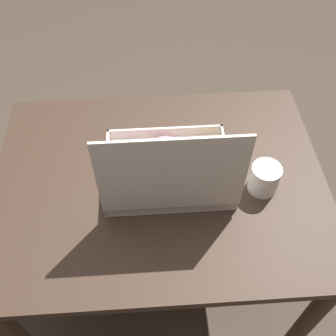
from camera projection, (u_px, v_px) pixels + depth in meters
The scene contains 4 objects.
ground_plane at pixel (162, 278), 1.82m from camera, with size 8.00×8.00×0.00m, color #42382D.
dining_table at pixel (160, 201), 1.32m from camera, with size 1.04×0.79×0.76m.
donut_box at pixel (169, 171), 1.18m from camera, with size 0.39×0.32×0.32m.
coffee_mug at pixel (264, 178), 1.17m from camera, with size 0.09×0.09×0.09m.
Camera 1 is at (0.02, 0.74, 1.74)m, focal length 42.00 mm.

